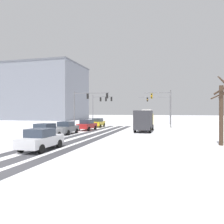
# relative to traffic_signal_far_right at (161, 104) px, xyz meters

# --- Properties ---
(ground_plane) EXTENTS (300.00, 300.00, 0.00)m
(ground_plane) POSITION_rel_traffic_signal_far_right_xyz_m (-6.35, -41.05, -4.50)
(ground_plane) COLOR white
(wheel_track_left_lane) EXTENTS (0.94, 34.24, 0.01)m
(wheel_track_left_lane) POSITION_rel_traffic_signal_far_right_xyz_m (-9.08, -25.48, -4.49)
(wheel_track_left_lane) COLOR #424247
(wheel_track_left_lane) RESTS_ON ground
(wheel_track_right_lane) EXTENTS (1.17, 34.24, 0.01)m
(wheel_track_right_lane) POSITION_rel_traffic_signal_far_right_xyz_m (-7.26, -25.48, -4.49)
(wheel_track_right_lane) COLOR #424247
(wheel_track_right_lane) RESTS_ON ground
(wheel_track_center) EXTENTS (1.03, 34.24, 0.01)m
(wheel_track_center) POSITION_rel_traffic_signal_far_right_xyz_m (-5.73, -25.48, -4.49)
(wheel_track_center) COLOR #424247
(wheel_track_center) RESTS_ON ground
(sidewalk_kerb_right) EXTENTS (4.00, 34.24, 0.12)m
(sidewalk_kerb_right) POSITION_rel_traffic_signal_far_right_xyz_m (3.45, -27.04, -4.44)
(sidewalk_kerb_right) COLOR white
(sidewalk_kerb_right) RESTS_ON ground
(traffic_signal_far_right) EXTENTS (7.25, 0.52, 6.50)m
(traffic_signal_far_right) POSITION_rel_traffic_signal_far_right_xyz_m (0.00, 0.00, 0.00)
(traffic_signal_far_right) COLOR slate
(traffic_signal_far_right) RESTS_ON ground
(traffic_signal_near_left) EXTENTS (6.66, 0.57, 6.50)m
(traffic_signal_near_left) POSITION_rel_traffic_signal_far_right_xyz_m (-12.45, -14.02, 0.17)
(traffic_signal_near_left) COLOR slate
(traffic_signal_near_left) RESTS_ON ground
(traffic_signal_near_right) EXTENTS (4.67, 0.38, 6.50)m
(traffic_signal_near_right) POSITION_rel_traffic_signal_far_right_xyz_m (0.84, -11.94, -0.16)
(traffic_signal_near_right) COLOR slate
(traffic_signal_near_right) RESTS_ON ground
(traffic_signal_far_left) EXTENTS (4.73, 0.59, 6.50)m
(traffic_signal_far_left) POSITION_rel_traffic_signal_far_right_xyz_m (-12.91, -4.05, 0.25)
(traffic_signal_far_left) COLOR slate
(traffic_signal_far_left) RESTS_ON ground
(car_yellow_cab_lead) EXTENTS (1.94, 4.15, 1.62)m
(car_yellow_cab_lead) POSITION_rel_traffic_signal_far_right_xyz_m (-10.85, -12.15, -3.68)
(car_yellow_cab_lead) COLOR yellow
(car_yellow_cab_lead) RESTS_ON ground
(car_red_second) EXTENTS (2.02, 4.19, 1.62)m
(car_red_second) POSITION_rel_traffic_signal_far_right_xyz_m (-10.42, -18.81, -3.68)
(car_red_second) COLOR red
(car_red_second) RESTS_ON ground
(car_grey_third) EXTENTS (1.86, 4.11, 1.62)m
(car_grey_third) POSITION_rel_traffic_signal_far_right_xyz_m (-10.89, -24.82, -3.68)
(car_grey_third) COLOR slate
(car_grey_third) RESTS_ON ground
(car_silver_fourth) EXTENTS (1.93, 4.15, 1.62)m
(car_silver_fourth) POSITION_rel_traffic_signal_far_right_xyz_m (-10.99, -29.54, -3.68)
(car_silver_fourth) COLOR #B7BABF
(car_silver_fourth) RESTS_ON ground
(car_white_fifth) EXTENTS (1.84, 4.10, 1.62)m
(car_white_fifth) POSITION_rel_traffic_signal_far_right_xyz_m (-7.65, -35.59, -3.68)
(car_white_fifth) COLOR silver
(car_white_fifth) RESTS_ON ground
(bus_oncoming) EXTENTS (2.97, 11.08, 3.38)m
(bus_oncoming) POSITION_rel_traffic_signal_far_right_xyz_m (-4.07, 12.26, -2.51)
(bus_oncoming) COLOR silver
(bus_oncoming) RESTS_ON ground
(box_truck_delivery) EXTENTS (2.33, 7.41, 3.02)m
(box_truck_delivery) POSITION_rel_traffic_signal_far_right_xyz_m (-1.75, -18.21, -2.86)
(box_truck_delivery) COLOR yellow
(box_truck_delivery) RESTS_ON ground
(bare_tree_sidewalk_near) EXTENTS (1.65, 1.79, 5.81)m
(bare_tree_sidewalk_near) POSITION_rel_traffic_signal_far_right_xyz_m (6.03, -29.73, -1.57)
(bare_tree_sidewalk_near) COLOR #423023
(bare_tree_sidewalk_near) RESTS_ON ground
(office_building_far_left_block) EXTENTS (24.53, 20.00, 18.91)m
(office_building_far_left_block) POSITION_rel_traffic_signal_far_right_xyz_m (-39.64, 17.71, 4.96)
(office_building_far_left_block) COLOR gray
(office_building_far_left_block) RESTS_ON ground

